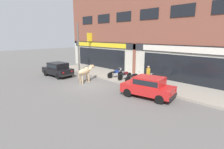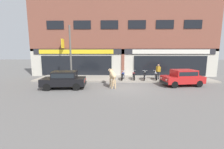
% 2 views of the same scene
% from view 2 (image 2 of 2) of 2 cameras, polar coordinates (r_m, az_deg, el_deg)
% --- Properties ---
extents(ground_plane, '(90.00, 90.00, 0.00)m').
position_cam_2_polar(ground_plane, '(12.85, 5.15, -5.11)').
color(ground_plane, '#605E5B').
extents(sidewalk, '(19.00, 3.79, 0.16)m').
position_cam_2_polar(sidewalk, '(16.84, 4.33, -1.51)').
color(sidewalk, gray).
rests_on(sidewalk, ground).
extents(shop_building, '(23.00, 1.40, 10.36)m').
position_cam_2_polar(shop_building, '(18.81, 4.20, 14.60)').
color(shop_building, brown).
rests_on(shop_building, ground).
extents(cow, '(0.83, 2.13, 1.61)m').
position_cam_2_polar(cow, '(12.89, 0.18, -0.47)').
color(cow, tan).
rests_on(cow, ground).
extents(car_0, '(3.79, 2.17, 1.46)m').
position_cam_2_polar(car_0, '(14.87, 25.34, -0.83)').
color(car_0, black).
rests_on(car_0, ground).
extents(car_1, '(3.72, 1.91, 1.46)m').
position_cam_2_polar(car_1, '(13.08, -17.74, -1.61)').
color(car_1, black).
rests_on(car_1, ground).
extents(motorcycle_0, '(0.62, 1.80, 0.88)m').
position_cam_2_polar(motorcycle_0, '(15.82, 4.17, -0.47)').
color(motorcycle_0, black).
rests_on(motorcycle_0, sidewalk).
extents(motorcycle_1, '(0.52, 1.81, 0.88)m').
position_cam_2_polar(motorcycle_1, '(16.02, 8.26, -0.42)').
color(motorcycle_1, black).
rests_on(motorcycle_1, sidewalk).
extents(motorcycle_2, '(0.66, 1.79, 0.88)m').
position_cam_2_polar(motorcycle_2, '(16.08, 12.31, -0.50)').
color(motorcycle_2, black).
rests_on(motorcycle_2, sidewalk).
extents(motorcycle_3, '(0.61, 1.80, 0.88)m').
position_cam_2_polar(motorcycle_3, '(16.46, 16.37, -0.44)').
color(motorcycle_3, black).
rests_on(motorcycle_3, sidewalk).
extents(pedestrian, '(0.42, 0.33, 1.60)m').
position_cam_2_polar(pedestrian, '(16.45, 17.22, 1.62)').
color(pedestrian, '#2D2D33').
rests_on(pedestrian, sidewalk).
extents(utility_pole, '(0.18, 0.18, 5.45)m').
position_cam_2_polar(utility_pole, '(15.65, -15.51, 7.74)').
color(utility_pole, '#595651').
rests_on(utility_pole, sidewalk).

